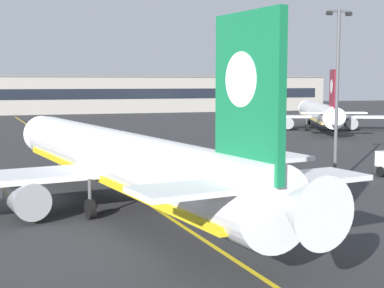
{
  "coord_description": "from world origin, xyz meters",
  "views": [
    {
      "loc": [
        -7.78,
        -28.65,
        8.66
      ],
      "look_at": [
        3.44,
        6.3,
        4.65
      ],
      "focal_mm": 53.2,
      "sensor_mm": 36.0,
      "label": 1
    }
  ],
  "objects_px": {
    "airliner_background": "(319,113)",
    "safety_cone_by_nose_gear": "(93,169)",
    "airliner_foreground": "(117,160)",
    "apron_lamp_post": "(337,95)"
  },
  "relations": [
    {
      "from": "airliner_background",
      "to": "safety_cone_by_nose_gear",
      "type": "relative_size",
      "value": 65.31
    },
    {
      "from": "airliner_foreground",
      "to": "airliner_background",
      "type": "relative_size",
      "value": 1.15
    },
    {
      "from": "airliner_background",
      "to": "apron_lamp_post",
      "type": "xyz_separation_m",
      "value": [
        -27.29,
        -49.33,
        4.53
      ]
    },
    {
      "from": "airliner_foreground",
      "to": "airliner_background",
      "type": "bearing_deg",
      "value": 48.65
    },
    {
      "from": "airliner_foreground",
      "to": "apron_lamp_post",
      "type": "relative_size",
      "value": 2.84
    },
    {
      "from": "safety_cone_by_nose_gear",
      "to": "apron_lamp_post",
      "type": "bearing_deg",
      "value": -36.88
    },
    {
      "from": "airliner_background",
      "to": "apron_lamp_post",
      "type": "bearing_deg",
      "value": -118.95
    },
    {
      "from": "airliner_foreground",
      "to": "safety_cone_by_nose_gear",
      "type": "distance_m",
      "value": 17.2
    },
    {
      "from": "airliner_background",
      "to": "apron_lamp_post",
      "type": "distance_m",
      "value": 56.55
    },
    {
      "from": "airliner_background",
      "to": "apron_lamp_post",
      "type": "relative_size",
      "value": 2.47
    }
  ]
}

